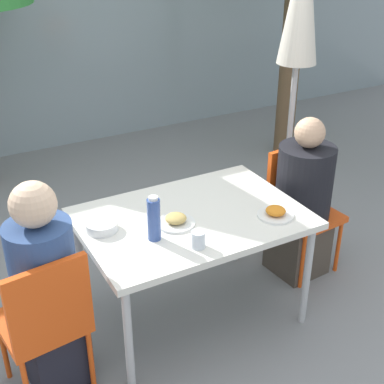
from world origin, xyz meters
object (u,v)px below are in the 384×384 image
at_px(drinking_cup, 198,239).
at_px(person_left, 47,295).
at_px(closed_umbrella, 300,16).
at_px(bottle, 154,219).
at_px(salad_bowl, 102,226).
at_px(person_right, 302,204).
at_px(chair_right, 299,200).
at_px(chair_left, 46,318).

bearing_deg(drinking_cup, person_left, 165.94).
height_order(closed_umbrella, bottle, closed_umbrella).
xyz_separation_m(drinking_cup, salad_bowl, (-0.38, 0.39, -0.02)).
distance_m(person_right, salad_bowl, 1.40).
bearing_deg(drinking_cup, person_right, 20.42).
bearing_deg(person_left, closed_umbrella, 14.53).
bearing_deg(chair_right, bottle, 8.06).
relative_size(chair_left, bottle, 3.43).
bearing_deg(chair_right, closed_umbrella, -126.12).
bearing_deg(drinking_cup, bottle, 132.52).
height_order(chair_right, person_right, person_right).
distance_m(person_left, drinking_cup, 0.80).
bearing_deg(bottle, chair_right, 13.03).
bearing_deg(chair_right, chair_left, 5.99).
bearing_deg(drinking_cup, chair_right, 23.63).
relative_size(drinking_cup, salad_bowl, 0.51).
relative_size(chair_left, drinking_cup, 9.51).
relative_size(chair_left, chair_right, 1.00).
relative_size(chair_left, person_left, 0.72).
bearing_deg(chair_left, salad_bowl, 27.98).
bearing_deg(bottle, drinking_cup, -47.48).
bearing_deg(drinking_cup, closed_umbrella, 36.65).
bearing_deg(person_right, closed_umbrella, -125.61).
bearing_deg(closed_umbrella, person_left, -158.37).
xyz_separation_m(person_left, person_right, (1.76, 0.19, -0.04)).
relative_size(chair_right, closed_umbrella, 0.39).
distance_m(chair_left, drinking_cup, 0.84).
height_order(chair_left, bottle, bottle).
bearing_deg(bottle, closed_umbrella, 28.91).
bearing_deg(person_left, chair_left, -121.91).
xyz_separation_m(closed_umbrella, salad_bowl, (-1.78, -0.65, -0.86)).
relative_size(person_right, salad_bowl, 6.42).
xyz_separation_m(person_left, drinking_cup, (0.75, -0.19, 0.20)).
distance_m(drinking_cup, salad_bowl, 0.54).
xyz_separation_m(chair_right, salad_bowl, (-1.42, -0.06, 0.24)).
xyz_separation_m(chair_right, person_right, (-0.04, -0.08, 0.02)).
xyz_separation_m(bottle, drinking_cup, (0.16, -0.18, -0.08)).
xyz_separation_m(chair_left, closed_umbrella, (2.19, 0.94, 1.10)).
bearing_deg(salad_bowl, person_right, -0.82).
height_order(closed_umbrella, drinking_cup, closed_umbrella).
bearing_deg(chair_right, drinking_cup, 18.66).
xyz_separation_m(person_right, drinking_cup, (-1.00, -0.37, 0.24)).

